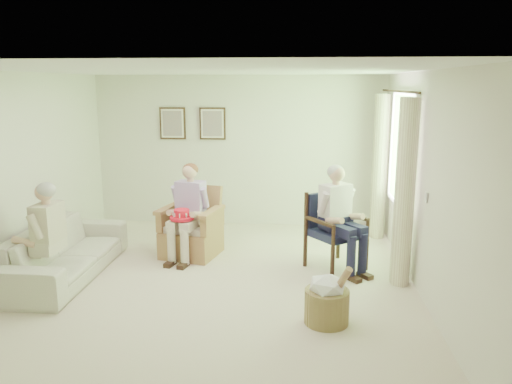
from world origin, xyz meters
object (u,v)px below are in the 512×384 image
wicker_armchair (192,234)px  red_hat (182,216)px  person_dark (337,211)px  wood_armchair (336,227)px  hatbox (327,299)px  person_wicker (189,205)px  sofa (65,251)px  person_sofa (43,231)px

wicker_armchair → red_hat: size_ratio=3.00×
wicker_armchair → person_dark: size_ratio=0.71×
wood_armchair → red_hat: (-2.11, -0.04, 0.12)m
hatbox → person_dark: bearing=82.7°
wicker_armchair → hatbox: 2.73m
person_wicker → red_hat: 0.23m
red_hat → sofa: bearing=-155.8°
wood_armchair → person_dark: (0.00, -0.17, 0.27)m
person_sofa → person_dark: bearing=108.7°
wood_armchair → sofa: bearing=152.9°
wicker_armchair → sofa: size_ratio=0.44×
wood_armchair → person_wicker: person_wicker is taller
person_wicker → person_sofa: 1.96m
wicker_armchair → sofa: bearing=-133.5°
hatbox → wood_armchair: bearing=83.4°
wicker_armchair → person_sofa: 2.10m
wood_armchair → hatbox: 1.74m
wicker_armchair → red_hat: 0.49m
wood_armchair → sofa: size_ratio=0.45×
wicker_armchair → wood_armchair: size_ratio=0.98×
person_sofa → sofa: bearing=-176.9°
red_hat → person_sofa: bearing=-141.4°
wood_armchair → person_sofa: bearing=160.4°
wood_armchair → hatbox: bearing=-134.4°
wicker_armchair → person_sofa: bearing=-122.1°
red_hat → hatbox: (1.92, -1.67, -0.41)m
person_dark → person_sofa: (-3.51, -0.98, -0.07)m
sofa → hatbox: (3.31, -1.04, -0.06)m
person_wicker → wicker_armchair: bearing=103.1°
wood_armchair → red_hat: bearing=143.2°
person_wicker → wood_armchair: bearing=8.5°
person_dark → person_sofa: bearing=157.9°
wicker_armchair → person_dark: person_dark is taller
wood_armchair → red_hat: 2.12m
wicker_armchair → sofa: (-1.46, -0.96, 0.01)m
wicker_armchair → hatbox: size_ratio=1.45×
person_dark → person_wicker: bearing=133.0°
hatbox → sofa: bearing=162.6°
wicker_armchair → person_wicker: bearing=-76.9°
wicker_armchair → person_dark: bearing=0.4°
person_sofa → hatbox: bearing=83.6°
person_sofa → red_hat: size_ratio=3.93×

